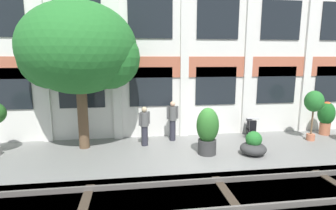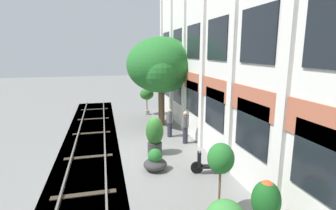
{
  "view_description": "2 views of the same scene",
  "coord_description": "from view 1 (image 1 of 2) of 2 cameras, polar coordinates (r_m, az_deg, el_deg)",
  "views": [
    {
      "loc": [
        -2.3,
        -8.65,
        3.49
      ],
      "look_at": [
        -0.97,
        0.86,
        1.76
      ],
      "focal_mm": 28.0,
      "sensor_mm": 36.0,
      "label": 1
    },
    {
      "loc": [
        11.66,
        -1.9,
        4.69
      ],
      "look_at": [
        0.21,
        0.93,
        2.24
      ],
      "focal_mm": 28.0,
      "sensor_mm": 36.0,
      "label": 2
    }
  ],
  "objects": [
    {
      "name": "broadleaf_tree",
      "position": [
        10.42,
        -18.79,
        11.01
      ],
      "size": [
        4.48,
        4.27,
        5.54
      ],
      "color": "brown",
      "rests_on": "ground"
    },
    {
      "name": "potted_plant_stone_basin",
      "position": [
        9.65,
        8.59,
        -5.42
      ],
      "size": [
        0.81,
        0.81,
        1.73
      ],
      "color": "#333333",
      "rests_on": "ground"
    },
    {
      "name": "ground_plane",
      "position": [
        9.6,
        6.6,
        -11.16
      ],
      "size": [
        80.0,
        80.0,
        0.0
      ],
      "primitive_type": "plane",
      "color": "slate"
    },
    {
      "name": "resident_watching_tracks",
      "position": [
        11.13,
        1.0,
        -3.17
      ],
      "size": [
        0.52,
        0.34,
        1.7
      ],
      "rotation": [
        0.0,
        0.0,
        -1.35
      ],
      "color": "#282833",
      "rests_on": "ground"
    },
    {
      "name": "potted_plant_wide_bowl",
      "position": [
        10.13,
        18.09,
        -8.39
      ],
      "size": [
        0.94,
        0.94,
        0.88
      ],
      "color": "#333333",
      "rests_on": "ground"
    },
    {
      "name": "potted_plant_low_pan",
      "position": [
        12.58,
        29.17,
        0.27
      ],
      "size": [
        0.76,
        0.76,
        2.15
      ],
      "color": "#B76647",
      "rests_on": "ground"
    },
    {
      "name": "potted_plant_glazed_jar",
      "position": [
        13.98,
        31.18,
        -1.89
      ],
      "size": [
        0.73,
        0.73,
        1.54
      ],
      "color": "#B76647",
      "rests_on": "ground"
    },
    {
      "name": "resident_by_doorway",
      "position": [
        10.53,
        -5.15,
        -4.34
      ],
      "size": [
        0.46,
        0.34,
        1.59
      ],
      "rotation": [
        0.0,
        0.0,
        -1.01
      ],
      "color": "#282833",
      "rests_on": "ground"
    },
    {
      "name": "rail_tracks",
      "position": [
        7.32,
        12.22,
        -19.69
      ],
      "size": [
        25.52,
        2.8,
        0.43
      ],
      "color": "#4C473F",
      "rests_on": "ground"
    },
    {
      "name": "apartment_facade",
      "position": [
        11.84,
        3.37,
        14.23
      ],
      "size": [
        17.88,
        0.64,
        8.7
      ],
      "color": "silver",
      "rests_on": "ground"
    },
    {
      "name": "scooter_near_curb",
      "position": [
        12.19,
        17.49,
        -4.77
      ],
      "size": [
        0.6,
        1.36,
        0.98
      ],
      "rotation": [
        0.0,
        0.0,
        4.47
      ],
      "color": "black",
      "rests_on": "ground"
    }
  ]
}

